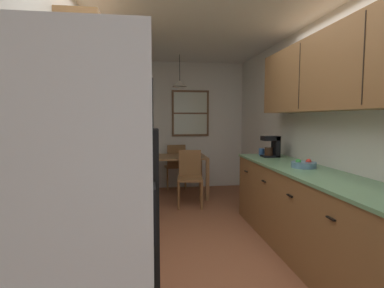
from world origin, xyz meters
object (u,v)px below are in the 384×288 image
Objects in this scene: dining_chair_near at (190,175)px; mug_by_coffeemaker at (262,152)px; stove_range at (96,255)px; storage_canister at (107,167)px; dining_table at (180,162)px; coffee_maker at (272,146)px; microwave_over_range at (74,79)px; trash_bin at (145,190)px; refrigerator at (76,241)px; dining_chair_far at (175,164)px; fruit_bowl at (304,164)px.

dining_chair_near is 1.27m from mug_by_coffeemaker.
storage_canister is at bearing 90.50° from stove_range.
coffee_maker reaches higher than dining_table.
microwave_over_range is 2.83m from trash_bin.
trash_bin is 5.73× the size of mug_by_coffeemaker.
refrigerator is 0.85m from stove_range.
dining_chair_far is at bearing 75.79° from microwave_over_range.
refrigerator is at bearing -102.12° from dining_table.
storage_canister is 2.34m from coffee_maker.
refrigerator is 6.12× the size of coffee_maker.
dining_chair_far is at bearing 119.54° from mug_by_coffeemaker.
microwave_over_range reaches higher than stove_range.
stove_range is at bearing -138.56° from coffee_maker.
dining_chair_near is 0.80m from trash_bin.
mug_by_coffeemaker is 1.12m from fruit_bowl.
microwave_over_range is at bearing -104.21° from dining_chair_far.
coffee_maker reaches higher than trash_bin.
stove_range reaches higher than dining_chair_far.
dining_chair_far is 7.73× the size of mug_by_coffeemaker.
stove_range is 2.48m from trash_bin.
dining_table is at bearing 99.83° from dining_chair_near.
dining_chair_near is 1.21m from dining_chair_far.
fruit_bowl is (0.99, -1.83, 0.44)m from dining_chair_near.
refrigerator is 1.39m from storage_canister.
stove_range is 1.22m from microwave_over_range.
storage_canister reaches higher than dining_table.
microwave_over_range is 0.64× the size of dining_chair_far.
trash_bin is at bearing 83.16° from stove_range.
microwave_over_range reaches higher than trash_bin.
dining_chair_near is 2.13m from fruit_bowl.
stove_range is 1.22× the size of dining_chair_near.
storage_canister is (-0.89, -3.30, 0.50)m from dining_chair_far.
microwave_over_range is at bearing -112.59° from dining_chair_near.
coffee_maker is at bearing -20.90° from trash_bin.
stove_range is at bearing -89.50° from storage_canister.
refrigerator reaches higher than stove_range.
dining_chair_near is (1.02, 2.73, 0.03)m from stove_range.
dining_table is 1.11m from trash_bin.
coffee_maker is at bearing 29.57° from storage_canister.
microwave_over_range reaches higher than storage_canister.
mug_by_coffeemaker is 0.45× the size of fruit_bowl.
coffee_maker is (1.99, 2.54, 0.18)m from refrigerator.
refrigerator is 3.37m from mug_by_coffeemaker.
refrigerator is 9.08× the size of storage_canister.
mug_by_coffeemaker is at bearing 55.08° from refrigerator.
refrigerator is 3.25m from trash_bin.
trash_bin is at bearing -111.69° from dining_chair_far.
storage_canister is 0.67× the size of coffee_maker.
trash_bin is (0.29, 2.46, -0.14)m from stove_range.
coffee_maker is 1.10× the size of fruit_bowl.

